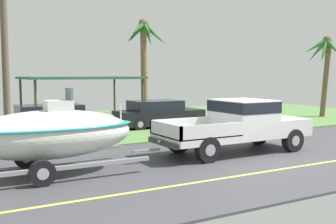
# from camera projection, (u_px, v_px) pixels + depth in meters

# --- Properties ---
(ground) EXTENTS (36.00, 22.00, 0.11)m
(ground) POSITION_uv_depth(u_px,v_px,m) (145.00, 127.00, 20.71)
(ground) COLOR #424247
(pickup_truck_towing) EXTENTS (5.73, 2.05, 1.82)m
(pickup_truck_towing) POSITION_uv_depth(u_px,v_px,m) (242.00, 123.00, 14.11)
(pickup_truck_towing) COLOR silver
(pickup_truck_towing) RESTS_ON ground
(boat_on_trailer) EXTENTS (5.88, 2.42, 2.33)m
(boat_on_trailer) POSITION_uv_depth(u_px,v_px,m) (50.00, 134.00, 10.89)
(boat_on_trailer) COLOR gray
(boat_on_trailer) RESTS_ON ground
(parked_sedan_near) EXTENTS (4.79, 1.94, 1.38)m
(parked_sedan_near) POSITION_uv_depth(u_px,v_px,m) (54.00, 121.00, 17.77)
(parked_sedan_near) COLOR #99999E
(parked_sedan_near) RESTS_ON ground
(parked_sedan_far) EXTENTS (4.46, 1.92, 1.38)m
(parked_sedan_far) POSITION_uv_depth(u_px,v_px,m) (158.00, 114.00, 20.69)
(parked_sedan_far) COLOR black
(parked_sedan_far) RESTS_ON ground
(carport_awning) EXTENTS (6.65, 4.94, 2.56)m
(carport_awning) POSITION_uv_depth(u_px,v_px,m) (80.00, 79.00, 24.30)
(carport_awning) COLOR #4C4238
(carport_awning) RESTS_ON ground
(palm_tree_near_left) EXTENTS (3.01, 3.49, 6.22)m
(palm_tree_near_left) POSITION_uv_depth(u_px,v_px,m) (144.00, 45.00, 25.60)
(palm_tree_near_left) COLOR brown
(palm_tree_near_left) RESTS_ON ground
(palm_tree_mid) EXTENTS (2.92, 2.75, 5.06)m
(palm_tree_mid) POSITION_uv_depth(u_px,v_px,m) (325.00, 56.00, 24.95)
(palm_tree_mid) COLOR brown
(palm_tree_mid) RESTS_ON ground
(utility_pole) EXTENTS (0.24, 1.80, 7.82)m
(utility_pole) POSITION_uv_depth(u_px,v_px,m) (4.00, 35.00, 13.92)
(utility_pole) COLOR brown
(utility_pole) RESTS_ON ground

